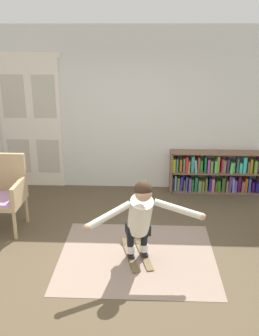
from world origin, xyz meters
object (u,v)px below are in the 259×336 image
(bookshelf, at_px, (214,174))
(person_skier, at_px, (140,215))
(wicker_chair, at_px, (3,191))
(skis_pair, at_px, (137,254))

(bookshelf, relative_size, person_skier, 1.17)
(wicker_chair, bearing_deg, skis_pair, -19.28)
(skis_pair, bearing_deg, person_skier, -75.99)
(bookshelf, distance_m, wicker_chair, 3.66)
(bookshelf, height_order, wicker_chair, wicker_chair)
(bookshelf, relative_size, wicker_chair, 1.49)
(wicker_chair, height_order, person_skier, person_skier)
(bookshelf, relative_size, skis_pair, 2.06)
(skis_pair, distance_m, person_skier, 0.69)
(skis_pair, height_order, person_skier, person_skier)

